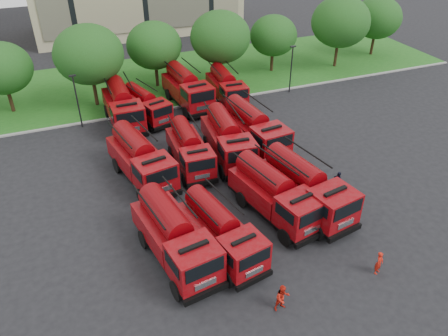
% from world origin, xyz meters
% --- Properties ---
extents(ground, '(140.00, 140.00, 0.00)m').
position_xyz_m(ground, '(0.00, 0.00, 0.00)').
color(ground, black).
rests_on(ground, ground).
extents(lawn, '(70.00, 16.00, 0.12)m').
position_xyz_m(lawn, '(0.00, 26.00, 0.06)').
color(lawn, '#195416').
rests_on(lawn, ground).
extents(curb, '(70.00, 0.30, 0.14)m').
position_xyz_m(curb, '(0.00, 17.90, 0.07)').
color(curb, gray).
rests_on(curb, ground).
extents(tree_1, '(5.71, 5.71, 6.98)m').
position_xyz_m(tree_1, '(-16.00, 23.00, 4.55)').
color(tree_1, '#382314').
rests_on(tree_1, ground).
extents(tree_2, '(6.72, 6.72, 8.22)m').
position_xyz_m(tree_2, '(-8.00, 21.50, 5.35)').
color(tree_2, '#382314').
rests_on(tree_2, ground).
extents(tree_3, '(5.88, 5.88, 7.19)m').
position_xyz_m(tree_3, '(-1.00, 24.00, 4.68)').
color(tree_3, '#382314').
rests_on(tree_3, ground).
extents(tree_4, '(6.55, 6.55, 8.01)m').
position_xyz_m(tree_4, '(6.00, 22.50, 5.22)').
color(tree_4, '#382314').
rests_on(tree_4, ground).
extents(tree_5, '(5.46, 5.46, 6.68)m').
position_xyz_m(tree_5, '(13.00, 23.50, 4.35)').
color(tree_5, '#382314').
rests_on(tree_5, ground).
extents(tree_6, '(6.89, 6.89, 8.42)m').
position_xyz_m(tree_6, '(21.00, 22.00, 5.49)').
color(tree_6, '#382314').
rests_on(tree_6, ground).
extents(tree_7, '(6.05, 6.05, 7.39)m').
position_xyz_m(tree_7, '(28.00, 24.00, 4.82)').
color(tree_7, '#382314').
rests_on(tree_7, ground).
extents(lamp_post_0, '(0.60, 0.25, 5.11)m').
position_xyz_m(lamp_post_0, '(-10.00, 17.20, 2.90)').
color(lamp_post_0, black).
rests_on(lamp_post_0, ground).
extents(lamp_post_1, '(0.60, 0.25, 5.11)m').
position_xyz_m(lamp_post_1, '(12.00, 17.20, 2.90)').
color(lamp_post_1, black).
rests_on(lamp_post_1, ground).
extents(fire_truck_0, '(3.84, 8.06, 3.52)m').
position_xyz_m(fire_truck_0, '(-6.66, -2.52, 1.77)').
color(fire_truck_0, black).
rests_on(fire_truck_0, ground).
extents(fire_truck_1, '(3.71, 7.34, 3.19)m').
position_xyz_m(fire_truck_1, '(-3.89, -2.97, 1.61)').
color(fire_truck_1, black).
rests_on(fire_truck_1, ground).
extents(fire_truck_2, '(4.12, 7.99, 3.47)m').
position_xyz_m(fire_truck_2, '(0.74, -0.94, 1.75)').
color(fire_truck_2, black).
rests_on(fire_truck_2, ground).
extents(fire_truck_3, '(4.12, 8.30, 3.62)m').
position_xyz_m(fire_truck_3, '(3.02, -1.11, 1.82)').
color(fire_truck_3, black).
rests_on(fire_truck_3, ground).
extents(fire_truck_4, '(4.10, 8.19, 3.57)m').
position_xyz_m(fire_truck_4, '(-6.63, 6.63, 1.79)').
color(fire_truck_4, black).
rests_on(fire_truck_4, ground).
extents(fire_truck_5, '(2.75, 6.99, 3.14)m').
position_xyz_m(fire_truck_5, '(-2.66, 6.99, 1.58)').
color(fire_truck_5, black).
rests_on(fire_truck_5, ground).
extents(fire_truck_6, '(3.36, 7.96, 3.53)m').
position_xyz_m(fire_truck_6, '(0.62, 7.08, 1.78)').
color(fire_truck_6, black).
rests_on(fire_truck_6, ground).
extents(fire_truck_7, '(3.57, 8.16, 3.60)m').
position_xyz_m(fire_truck_7, '(3.30, 7.85, 1.81)').
color(fire_truck_7, black).
rests_on(fire_truck_7, ground).
extents(fire_truck_8, '(2.96, 8.00, 3.63)m').
position_xyz_m(fire_truck_8, '(-6.15, 16.33, 1.83)').
color(fire_truck_8, black).
rests_on(fire_truck_8, ground).
extents(fire_truck_9, '(3.98, 6.84, 2.95)m').
position_xyz_m(fire_truck_9, '(-3.97, 16.50, 1.49)').
color(fire_truck_9, black).
rests_on(fire_truck_9, ground).
extents(fire_truck_10, '(3.47, 8.19, 3.63)m').
position_xyz_m(fire_truck_10, '(0.67, 18.12, 1.83)').
color(fire_truck_10, black).
rests_on(fire_truck_10, ground).
extents(fire_truck_11, '(2.91, 7.23, 3.23)m').
position_xyz_m(fire_truck_11, '(4.67, 17.48, 1.63)').
color(fire_truck_11, black).
rests_on(fire_truck_11, ground).
extents(firefighter_0, '(0.70, 0.63, 1.56)m').
position_xyz_m(firefighter_0, '(3.99, -8.01, 0.00)').
color(firefighter_0, '#B81A0E').
rests_on(firefighter_0, ground).
extents(firefighter_1, '(0.85, 0.49, 1.69)m').
position_xyz_m(firefighter_1, '(-2.45, -8.24, 0.00)').
color(firefighter_1, '#B81A0E').
rests_on(firefighter_1, ground).
extents(firefighter_2, '(0.79, 1.11, 1.71)m').
position_xyz_m(firefighter_2, '(6.34, -0.32, 0.00)').
color(firefighter_2, black).
rests_on(firefighter_2, ground).
extents(firefighter_3, '(1.20, 0.76, 1.73)m').
position_xyz_m(firefighter_3, '(4.11, -4.23, 0.00)').
color(firefighter_3, black).
rests_on(firefighter_3, ground).
extents(firefighter_4, '(0.89, 0.94, 1.60)m').
position_xyz_m(firefighter_4, '(-2.73, 4.85, 0.00)').
color(firefighter_4, black).
rests_on(firefighter_4, ground).
extents(firefighter_5, '(1.58, 0.79, 1.64)m').
position_xyz_m(firefighter_5, '(3.89, 4.76, 0.00)').
color(firefighter_5, '#B81A0E').
rests_on(firefighter_5, ground).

